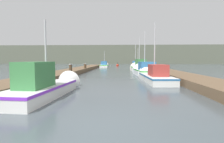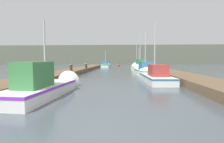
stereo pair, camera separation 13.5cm
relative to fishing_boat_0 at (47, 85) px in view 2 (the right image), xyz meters
The scene contains 14 objects.
ground_plane 4.87m from the fishing_boat_0, 53.70° to the right, with size 200.00×200.00×0.00m.
dock_left 12.32m from the fishing_boat_0, 101.10° to the left, with size 2.36×40.00×0.46m.
dock_right 14.56m from the fishing_boat_0, 56.14° to the left, with size 2.36×40.00×0.46m.
distant_shore_ridge 62.88m from the fishing_boat_0, 87.38° to the left, with size 120.00×16.00×6.81m.
fishing_boat_0 is the anchor object (origin of this frame).
fishing_boat_1 8.07m from the fishing_boat_0, 44.64° to the left, with size 1.84×6.13×4.82m.
fishing_boat_2 11.93m from the fishing_boat_0, 61.64° to the left, with size 2.14×5.83×4.92m.
fishing_boat_3 17.24m from the fishing_boat_0, 70.59° to the left, with size 2.22×5.55×5.15m.
fishing_boat_4 21.89m from the fishing_boat_0, 74.01° to the left, with size 1.42×6.33×3.85m.
fishing_boat_5 26.27m from the fishing_boat_0, 76.77° to the left, with size 1.69×4.74×4.92m.
fishing_boat_6 29.49m from the fishing_boat_0, 90.44° to the left, with size 1.65×5.16×3.86m.
mooring_piling_0 7.79m from the fishing_boat_0, 98.98° to the left, with size 0.31×0.31×1.20m.
mooring_piling_1 14.89m from the fishing_boat_0, 95.31° to the left, with size 0.36×0.36×1.08m.
channel_buoy 35.55m from the fishing_boat_0, 86.06° to the left, with size 0.62×0.62×1.12m.
Camera 2 is at (0.54, -3.75, 1.60)m, focal length 28.00 mm.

